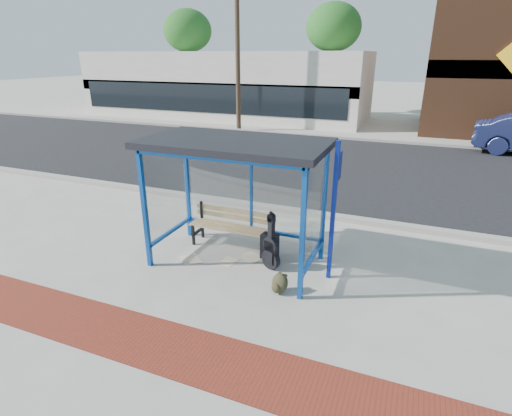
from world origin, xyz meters
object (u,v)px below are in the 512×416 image
at_px(guitar_bag, 271,250).
at_px(backpack, 279,284).
at_px(bench, 232,225).
at_px(suitcase, 270,247).

relative_size(guitar_bag, backpack, 2.95).
relative_size(bench, guitar_bag, 1.71).
distance_m(bench, backpack, 2.02).
distance_m(bench, suitcase, 0.98).
bearing_deg(backpack, bench, 156.73).
bearing_deg(backpack, suitcase, 136.35).
bearing_deg(backpack, guitar_bag, 138.18).
bearing_deg(guitar_bag, bench, 174.22).
height_order(bench, backpack, bench).
xyz_separation_m(bench, suitcase, (0.92, -0.25, -0.22)).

